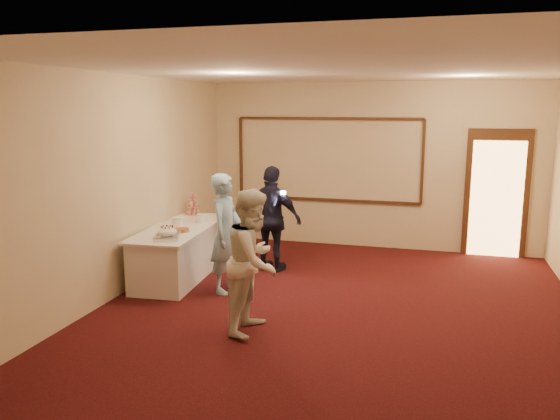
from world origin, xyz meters
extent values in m
plane|color=black|center=(0.00, 0.00, 0.00)|extent=(7.00, 7.00, 0.00)
cube|color=beige|center=(0.00, 3.50, 1.50)|extent=(6.00, 0.04, 3.00)
cube|color=beige|center=(0.00, -3.50, 1.50)|extent=(6.00, 0.04, 3.00)
cube|color=beige|center=(-3.00, 0.00, 1.50)|extent=(0.04, 7.00, 3.00)
cube|color=white|center=(0.00, 0.00, 3.00)|extent=(6.00, 7.00, 0.04)
cube|color=#381C11|center=(-0.80, 3.47, 0.85)|extent=(3.40, 0.04, 0.05)
cube|color=#381C11|center=(-0.80, 3.47, 2.35)|extent=(3.40, 0.04, 0.05)
cube|color=#381C11|center=(-2.50, 3.47, 1.60)|extent=(0.05, 0.04, 1.50)
cube|color=#381C11|center=(0.90, 3.47, 1.60)|extent=(0.05, 0.04, 1.50)
cube|color=#381C11|center=(2.15, 3.46, 1.10)|extent=(1.05, 0.06, 2.20)
cube|color=#FFBF66|center=(2.15, 3.43, 1.00)|extent=(0.85, 0.02, 2.00)
cube|color=silver|center=(-2.57, 0.90, 0.37)|extent=(0.93, 2.18, 0.74)
cube|color=silver|center=(-2.57, 0.90, 0.76)|extent=(1.04, 2.30, 0.03)
cube|color=#B7B8BE|center=(-2.39, 0.16, 0.79)|extent=(0.44, 0.50, 0.04)
ellipsoid|color=white|center=(-2.39, 0.16, 0.87)|extent=(0.27, 0.27, 0.12)
cube|color=silver|center=(-2.30, 0.29, 0.81)|extent=(0.22, 0.23, 0.01)
cylinder|color=#E44861|center=(-2.79, 1.87, 0.95)|extent=(0.02, 0.02, 0.36)
cylinder|color=#E44861|center=(-2.79, 1.87, 0.78)|extent=(0.27, 0.27, 0.01)
cylinder|color=#E44861|center=(-2.79, 1.87, 0.92)|extent=(0.21, 0.21, 0.01)
cylinder|color=#E44861|center=(-2.79, 1.87, 1.06)|extent=(0.14, 0.14, 0.01)
cylinder|color=white|center=(-2.60, 0.90, 0.84)|extent=(0.17, 0.17, 0.14)
cylinder|color=white|center=(-2.60, 0.90, 0.91)|extent=(0.18, 0.18, 0.01)
cylinder|color=white|center=(-2.36, 1.26, 0.84)|extent=(0.16, 0.16, 0.13)
cylinder|color=white|center=(-2.36, 1.26, 0.91)|extent=(0.17, 0.17, 0.01)
cylinder|color=white|center=(-2.38, 0.57, 0.78)|extent=(0.27, 0.27, 0.01)
cylinder|color=brown|center=(-2.38, 0.57, 0.80)|extent=(0.23, 0.23, 0.04)
imported|color=#8CBBDC|center=(-1.64, 0.43, 0.83)|extent=(0.44, 0.64, 1.67)
imported|color=silver|center=(-0.83, -0.75, 0.83)|extent=(0.68, 0.84, 1.66)
imported|color=black|center=(-1.30, 1.56, 0.83)|extent=(1.04, 0.60, 1.66)
cube|color=white|center=(-1.09, 1.43, 1.28)|extent=(0.08, 0.05, 0.05)
camera|label=1|loc=(1.09, -6.45, 2.56)|focal=35.00mm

